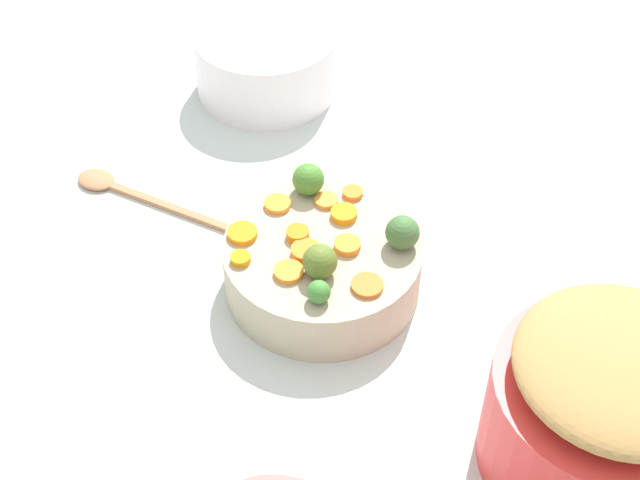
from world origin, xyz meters
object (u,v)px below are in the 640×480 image
object	(u,v)px
serving_bowl_carrots	(320,266)
casserole_dish	(266,61)
metal_pot	(602,422)
wooden_spoon	(125,190)

from	to	relation	value
serving_bowl_carrots	casserole_dish	size ratio (longest dim) A/B	1.12
metal_pot	casserole_dish	distance (m)	0.79
wooden_spoon	metal_pot	bearing A→B (deg)	136.20
metal_pot	wooden_spoon	xyz separation A→B (m)	(0.53, -0.50, -0.07)
serving_bowl_carrots	casserole_dish	bearing A→B (deg)	-85.58
serving_bowl_carrots	casserole_dish	distance (m)	0.44
serving_bowl_carrots	metal_pot	distance (m)	0.40
serving_bowl_carrots	metal_pot	size ratio (longest dim) A/B	1.01
casserole_dish	metal_pot	bearing A→B (deg)	112.45
serving_bowl_carrots	casserole_dish	world-z (taller)	casserole_dish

